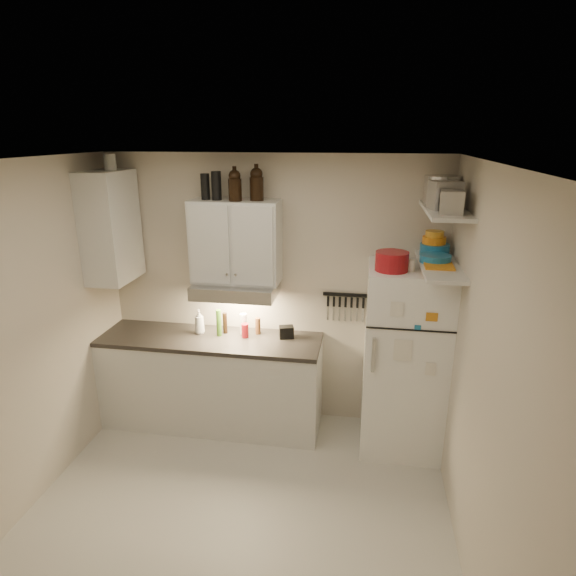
# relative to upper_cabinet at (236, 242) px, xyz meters

# --- Properties ---
(floor) EXTENTS (3.20, 3.00, 0.02)m
(floor) POSITION_rel_upper_cabinet_xyz_m (0.30, -1.33, -1.84)
(floor) COLOR #BBB8AD
(floor) RESTS_ON ground
(ceiling) EXTENTS (3.20, 3.00, 0.02)m
(ceiling) POSITION_rel_upper_cabinet_xyz_m (0.30, -1.33, 0.78)
(ceiling) COLOR white
(ceiling) RESTS_ON ground
(back_wall) EXTENTS (3.20, 0.02, 2.60)m
(back_wall) POSITION_rel_upper_cabinet_xyz_m (0.30, 0.18, -0.53)
(back_wall) COLOR beige
(back_wall) RESTS_ON ground
(left_wall) EXTENTS (0.02, 3.00, 2.60)m
(left_wall) POSITION_rel_upper_cabinet_xyz_m (-1.31, -1.33, -0.53)
(left_wall) COLOR beige
(left_wall) RESTS_ON ground
(right_wall) EXTENTS (0.02, 3.00, 2.60)m
(right_wall) POSITION_rel_upper_cabinet_xyz_m (1.91, -1.33, -0.53)
(right_wall) COLOR beige
(right_wall) RESTS_ON ground
(base_cabinet) EXTENTS (2.10, 0.60, 0.88)m
(base_cabinet) POSITION_rel_upper_cabinet_xyz_m (-0.25, -0.14, -1.39)
(base_cabinet) COLOR silver
(base_cabinet) RESTS_ON floor
(countertop) EXTENTS (2.10, 0.62, 0.04)m
(countertop) POSITION_rel_upper_cabinet_xyz_m (-0.25, -0.14, -0.93)
(countertop) COLOR #292623
(countertop) RESTS_ON base_cabinet
(upper_cabinet) EXTENTS (0.80, 0.33, 0.75)m
(upper_cabinet) POSITION_rel_upper_cabinet_xyz_m (0.00, 0.00, 0.00)
(upper_cabinet) COLOR silver
(upper_cabinet) RESTS_ON back_wall
(side_cabinet) EXTENTS (0.33, 0.55, 1.00)m
(side_cabinet) POSITION_rel_upper_cabinet_xyz_m (-1.14, -0.14, 0.12)
(side_cabinet) COLOR silver
(side_cabinet) RESTS_ON left_wall
(range_hood) EXTENTS (0.76, 0.46, 0.12)m
(range_hood) POSITION_rel_upper_cabinet_xyz_m (0.00, -0.06, -0.44)
(range_hood) COLOR silver
(range_hood) RESTS_ON back_wall
(fridge) EXTENTS (0.70, 0.68, 1.70)m
(fridge) POSITION_rel_upper_cabinet_xyz_m (1.55, -0.18, -0.98)
(fridge) COLOR white
(fridge) RESTS_ON floor
(shelf_hi) EXTENTS (0.30, 0.95, 0.03)m
(shelf_hi) POSITION_rel_upper_cabinet_xyz_m (1.75, -0.31, 0.38)
(shelf_hi) COLOR silver
(shelf_hi) RESTS_ON right_wall
(shelf_lo) EXTENTS (0.30, 0.95, 0.03)m
(shelf_lo) POSITION_rel_upper_cabinet_xyz_m (1.75, -0.31, -0.07)
(shelf_lo) COLOR silver
(shelf_lo) RESTS_ON right_wall
(knife_strip) EXTENTS (0.42, 0.02, 0.03)m
(knife_strip) POSITION_rel_upper_cabinet_xyz_m (1.00, 0.15, -0.51)
(knife_strip) COLOR black
(knife_strip) RESTS_ON back_wall
(dutch_oven) EXTENTS (0.32, 0.32, 0.16)m
(dutch_oven) POSITION_rel_upper_cabinet_xyz_m (1.38, -0.30, -0.05)
(dutch_oven) COLOR maroon
(dutch_oven) RESTS_ON fridge
(book_stack) EXTENTS (0.22, 0.28, 0.09)m
(book_stack) POSITION_rel_upper_cabinet_xyz_m (1.73, -0.38, -0.08)
(book_stack) COLOR orange
(book_stack) RESTS_ON fridge
(spice_jar) EXTENTS (0.07, 0.07, 0.10)m
(spice_jar) POSITION_rel_upper_cabinet_xyz_m (1.53, -0.29, -0.08)
(spice_jar) COLOR silver
(spice_jar) RESTS_ON fridge
(stock_pot) EXTENTS (0.31, 0.31, 0.22)m
(stock_pot) POSITION_rel_upper_cabinet_xyz_m (1.76, 0.01, 0.50)
(stock_pot) COLOR silver
(stock_pot) RESTS_ON shelf_hi
(tin_a) EXTENTS (0.25, 0.23, 0.21)m
(tin_a) POSITION_rel_upper_cabinet_xyz_m (1.73, -0.36, 0.49)
(tin_a) COLOR #AAAAAD
(tin_a) RESTS_ON shelf_hi
(tin_b) EXTENTS (0.19, 0.19, 0.16)m
(tin_b) POSITION_rel_upper_cabinet_xyz_m (1.75, -0.58, 0.47)
(tin_b) COLOR #AAAAAD
(tin_b) RESTS_ON shelf_hi
(bowl_teal) EXTENTS (0.25, 0.25, 0.10)m
(bowl_teal) POSITION_rel_upper_cabinet_xyz_m (1.74, -0.02, -0.00)
(bowl_teal) COLOR #1C699A
(bowl_teal) RESTS_ON shelf_lo
(bowl_orange) EXTENTS (0.20, 0.20, 0.06)m
(bowl_orange) POSITION_rel_upper_cabinet_xyz_m (1.73, -0.01, 0.08)
(bowl_orange) COLOR orange
(bowl_orange) RESTS_ON bowl_teal
(bowl_yellow) EXTENTS (0.15, 0.15, 0.05)m
(bowl_yellow) POSITION_rel_upper_cabinet_xyz_m (1.73, -0.01, 0.13)
(bowl_yellow) COLOR gold
(bowl_yellow) RESTS_ON bowl_orange
(plates) EXTENTS (0.30, 0.30, 0.06)m
(plates) POSITION_rel_upper_cabinet_xyz_m (1.72, -0.26, -0.02)
(plates) COLOR #1C699A
(plates) RESTS_ON shelf_lo
(growler_a) EXTENTS (0.14, 0.14, 0.27)m
(growler_a) POSITION_rel_upper_cabinet_xyz_m (0.03, -0.06, 0.51)
(growler_a) COLOR black
(growler_a) RESTS_ON upper_cabinet
(growler_b) EXTENTS (0.16, 0.16, 0.29)m
(growler_b) POSITION_rel_upper_cabinet_xyz_m (0.20, 0.00, 0.52)
(growler_b) COLOR black
(growler_b) RESTS_ON upper_cabinet
(thermos_a) EXTENTS (0.10, 0.10, 0.25)m
(thermos_a) POSITION_rel_upper_cabinet_xyz_m (-0.15, -0.03, 0.50)
(thermos_a) COLOR black
(thermos_a) RESTS_ON upper_cabinet
(thermos_b) EXTENTS (0.08, 0.08, 0.23)m
(thermos_b) POSITION_rel_upper_cabinet_xyz_m (-0.26, -0.02, 0.49)
(thermos_b) COLOR black
(thermos_b) RESTS_ON upper_cabinet
(side_jar) EXTENTS (0.12, 0.12, 0.14)m
(side_jar) POSITION_rel_upper_cabinet_xyz_m (-1.11, -0.06, 0.69)
(side_jar) COLOR silver
(side_jar) RESTS_ON side_cabinet
(soap_bottle) EXTENTS (0.13, 0.13, 0.27)m
(soap_bottle) POSITION_rel_upper_cabinet_xyz_m (-0.37, -0.06, -0.77)
(soap_bottle) COLOR silver
(soap_bottle) RESTS_ON countertop
(pepper_mill) EXTENTS (0.06, 0.06, 0.16)m
(pepper_mill) POSITION_rel_upper_cabinet_xyz_m (0.18, 0.02, -0.82)
(pepper_mill) COLOR brown
(pepper_mill) RESTS_ON countertop
(oil_bottle) EXTENTS (0.06, 0.06, 0.26)m
(oil_bottle) POSITION_rel_upper_cabinet_xyz_m (-0.17, -0.08, -0.77)
(oil_bottle) COLOR #315916
(oil_bottle) RESTS_ON countertop
(vinegar_bottle) EXTENTS (0.05, 0.05, 0.21)m
(vinegar_bottle) POSITION_rel_upper_cabinet_xyz_m (-0.13, -0.01, -0.80)
(vinegar_bottle) COLOR black
(vinegar_bottle) RESTS_ON countertop
(clear_bottle) EXTENTS (0.08, 0.08, 0.20)m
(clear_bottle) POSITION_rel_upper_cabinet_xyz_m (0.05, 0.00, -0.80)
(clear_bottle) COLOR silver
(clear_bottle) RESTS_ON countertop
(red_jar) EXTENTS (0.07, 0.07, 0.14)m
(red_jar) POSITION_rel_upper_cabinet_xyz_m (0.08, -0.08, -0.84)
(red_jar) COLOR maroon
(red_jar) RESTS_ON countertop
(caddy) EXTENTS (0.15, 0.13, 0.11)m
(caddy) POSITION_rel_upper_cabinet_xyz_m (0.47, -0.02, -0.85)
(caddy) COLOR black
(caddy) RESTS_ON countertop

